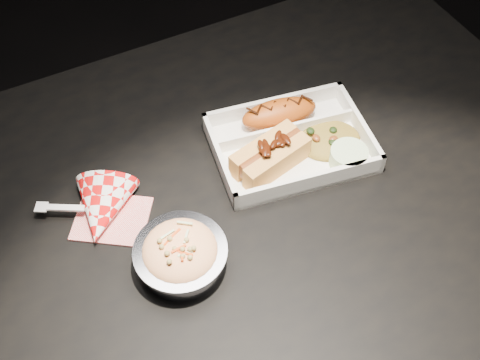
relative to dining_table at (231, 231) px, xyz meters
name	(u,v)px	position (x,y,z in m)	size (l,w,h in m)	color
dining_table	(231,231)	(0.00, 0.00, 0.00)	(1.20, 0.80, 0.75)	black
food_tray	(290,145)	(0.13, 0.05, 0.10)	(0.28, 0.22, 0.04)	white
fried_pastry	(279,113)	(0.14, 0.10, 0.12)	(0.13, 0.05, 0.05)	#AE4A11
hotdog	(270,154)	(0.08, 0.03, 0.12)	(0.13, 0.08, 0.06)	#DA984A
fried_rice_mound	(330,136)	(0.20, 0.02, 0.11)	(0.10, 0.09, 0.03)	olive
cupcake_liner	(348,157)	(0.20, -0.03, 0.11)	(0.06, 0.06, 0.03)	beige
foil_coleslaw_cup	(181,254)	(-0.11, -0.07, 0.12)	(0.13, 0.13, 0.07)	silver
napkin_fork	(102,211)	(-0.19, 0.06, 0.11)	(0.17, 0.15, 0.10)	red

